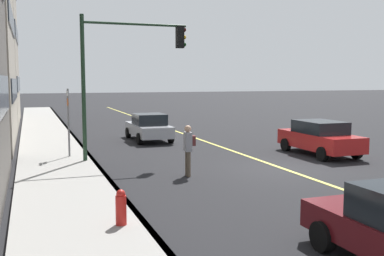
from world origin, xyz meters
TOP-DOWN VIEW (x-y plane):
  - ground at (0.00, 0.00)m, footprint 200.00×200.00m
  - sidewalk_slab at (0.00, 7.92)m, footprint 80.00×2.93m
  - curb_edge at (0.00, 6.54)m, footprint 80.00×0.16m
  - lane_stripe_center at (0.00, 0.00)m, footprint 80.00×0.16m
  - car_red at (2.10, -3.18)m, footprint 4.26×1.92m
  - car_silver at (9.29, 2.75)m, footprint 4.27×1.90m
  - pedestrian_with_backpack at (-0.14, 3.76)m, footprint 0.44×0.39m
  - traffic_light_mast at (3.34, 5.25)m, footprint 0.28×4.30m
  - street_sign_post at (4.56, 7.37)m, footprint 0.60×0.08m
  - fire_hydrant at (-5.07, 7.06)m, footprint 0.24×0.24m

SIDE VIEW (x-z plane):
  - ground at x=0.00m, z-range 0.00..0.00m
  - lane_stripe_center at x=0.00m, z-range 0.00..0.01m
  - sidewalk_slab at x=0.00m, z-range 0.00..0.15m
  - curb_edge at x=0.00m, z-range 0.00..0.15m
  - fire_hydrant at x=-5.07m, z-range 0.00..0.94m
  - car_silver at x=9.29m, z-range 0.00..1.48m
  - car_red at x=2.10m, z-range 0.03..1.54m
  - pedestrian_with_backpack at x=-0.14m, z-range 0.16..1.92m
  - street_sign_post at x=4.56m, z-range 0.26..3.21m
  - traffic_light_mast at x=3.34m, z-range 1.09..6.91m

